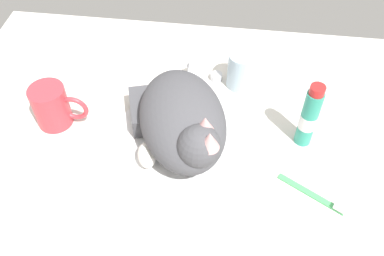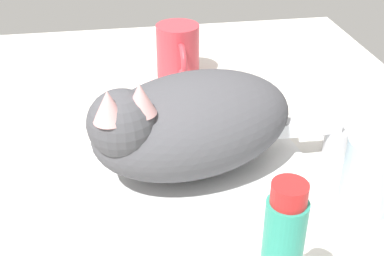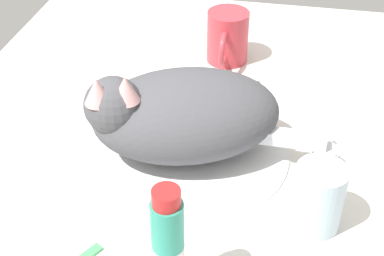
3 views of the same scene
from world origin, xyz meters
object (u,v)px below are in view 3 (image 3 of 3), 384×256
object	(u,v)px
toothpaste_bottle	(168,249)
faucet	(313,153)
coffee_mug	(227,37)
rinse_cup	(318,197)
cat	(180,113)

from	to	relation	value
toothpaste_bottle	faucet	bearing A→B (deg)	149.16
faucet	toothpaste_bottle	xyz separation A→B (cm)	(25.02, -14.94, 4.68)
coffee_mug	rinse_cup	xyz separation A→B (cm)	(39.11, 16.97, -0.27)
cat	toothpaste_bottle	size ratio (longest dim) A/B	1.97
faucet	rinse_cup	size ratio (longest dim) A/B	1.49
rinse_cup	toothpaste_bottle	world-z (taller)	toothpaste_bottle
cat	toothpaste_bottle	bearing A→B (deg)	9.37
faucet	cat	size ratio (longest dim) A/B	0.44
rinse_cup	coffee_mug	bearing A→B (deg)	-156.54
coffee_mug	cat	bearing A→B (deg)	-5.59
faucet	toothpaste_bottle	size ratio (longest dim) A/B	0.86
coffee_mug	rinse_cup	bearing A→B (deg)	23.46
coffee_mug	toothpaste_bottle	world-z (taller)	toothpaste_bottle
faucet	coffee_mug	xyz separation A→B (cm)	(-28.11, -16.29, 2.15)
cat	rinse_cup	xyz separation A→B (cm)	(10.92, 19.73, -2.47)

